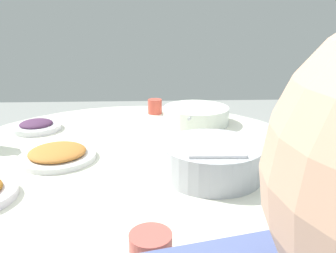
{
  "coord_description": "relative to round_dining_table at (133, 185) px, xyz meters",
  "views": [
    {
      "loc": [
        -1.11,
        -0.08,
        1.19
      ],
      "look_at": [
        0.04,
        -0.13,
        0.83
      ],
      "focal_mm": 36.96,
      "sensor_mm": 36.0,
      "label": 1
    }
  ],
  "objects": [
    {
      "name": "tea_cup_far",
      "position": [
        -0.58,
        -0.07,
        0.16
      ],
      "size": [
        0.08,
        0.08,
        0.07
      ],
      "primitive_type": "cylinder",
      "color": "#C6544A",
      "rests_on": "round_dining_table"
    },
    {
      "name": "round_dining_table",
      "position": [
        0.0,
        0.0,
        0.0
      ],
      "size": [
        1.35,
        1.35,
        0.75
      ],
      "color": "#99999E",
      "rests_on": "ground"
    },
    {
      "name": "soup_bowl",
      "position": [
        0.35,
        -0.26,
        0.15
      ],
      "size": [
        0.3,
        0.29,
        0.07
      ],
      "color": "white",
      "rests_on": "round_dining_table"
    },
    {
      "name": "dish_tofu_braise",
      "position": [
        -0.04,
        0.24,
        0.14
      ],
      "size": [
        0.25,
        0.25,
        0.04
      ],
      "color": "white",
      "rests_on": "round_dining_table"
    },
    {
      "name": "dish_eggplant",
      "position": [
        0.28,
        0.41,
        0.14
      ],
      "size": [
        0.2,
        0.2,
        0.04
      ],
      "color": "white",
      "rests_on": "round_dining_table"
    },
    {
      "name": "rice_bowl",
      "position": [
        -0.19,
        -0.24,
        0.17
      ],
      "size": [
        0.29,
        0.29,
        0.11
      ],
      "color": "#B2B5BA",
      "rests_on": "round_dining_table"
    },
    {
      "name": "tea_cup_near",
      "position": [
        0.52,
        -0.09,
        0.15
      ],
      "size": [
        0.07,
        0.07,
        0.07
      ],
      "primitive_type": "cylinder",
      "color": "#CA4939",
      "rests_on": "round_dining_table"
    }
  ]
}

